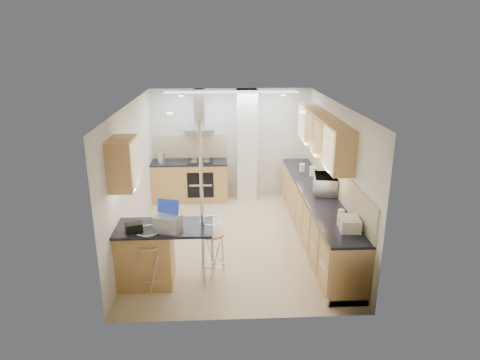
{
  "coord_description": "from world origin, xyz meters",
  "views": [
    {
      "loc": [
        -0.26,
        -7.21,
        3.56
      ],
      "look_at": [
        0.1,
        0.2,
        1.09
      ],
      "focal_mm": 32.0,
      "sensor_mm": 36.0,
      "label": 1
    }
  ],
  "objects_px": {
    "bar_stool_near": "(150,260)",
    "bar_stool_end": "(212,248)",
    "laptop": "(168,224)",
    "microwave": "(326,184)",
    "bread_bin": "(349,224)"
  },
  "relations": [
    {
      "from": "laptop",
      "to": "bar_stool_near",
      "type": "bearing_deg",
      "value": -159.26
    },
    {
      "from": "bar_stool_near",
      "to": "bread_bin",
      "type": "distance_m",
      "value": 2.94
    },
    {
      "from": "bar_stool_near",
      "to": "bar_stool_end",
      "type": "bearing_deg",
      "value": 43.16
    },
    {
      "from": "bar_stool_end",
      "to": "bar_stool_near",
      "type": "bearing_deg",
      "value": 143.11
    },
    {
      "from": "bar_stool_end",
      "to": "bread_bin",
      "type": "distance_m",
      "value": 2.09
    },
    {
      "from": "microwave",
      "to": "bread_bin",
      "type": "xyz_separation_m",
      "value": [
        -0.03,
        -1.55,
        -0.07
      ]
    },
    {
      "from": "bar_stool_near",
      "to": "bar_stool_end",
      "type": "xyz_separation_m",
      "value": [
        0.9,
        0.35,
        -0.01
      ]
    },
    {
      "from": "laptop",
      "to": "bread_bin",
      "type": "height_order",
      "value": "laptop"
    },
    {
      "from": "laptop",
      "to": "bar_stool_near",
      "type": "xyz_separation_m",
      "value": [
        -0.29,
        -0.01,
        -0.57
      ]
    },
    {
      "from": "laptop",
      "to": "bar_stool_end",
      "type": "distance_m",
      "value": 0.91
    },
    {
      "from": "bar_stool_end",
      "to": "microwave",
      "type": "bearing_deg",
      "value": -27.68
    },
    {
      "from": "bar_stool_near",
      "to": "laptop",
      "type": "bearing_deg",
      "value": 23.78
    },
    {
      "from": "bar_stool_near",
      "to": "bread_bin",
      "type": "xyz_separation_m",
      "value": [
        2.89,
        -0.02,
        0.52
      ]
    },
    {
      "from": "laptop",
      "to": "bar_stool_end",
      "type": "bearing_deg",
      "value": 48.0
    },
    {
      "from": "microwave",
      "to": "laptop",
      "type": "distance_m",
      "value": 3.03
    }
  ]
}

